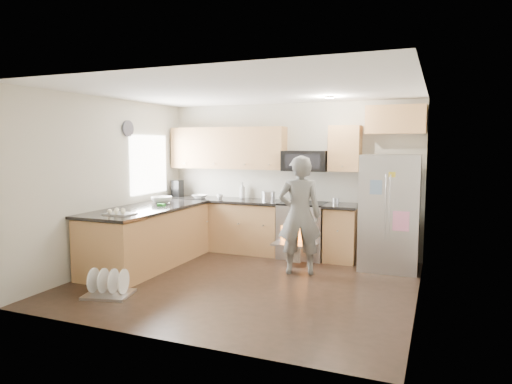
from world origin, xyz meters
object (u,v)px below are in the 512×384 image
at_px(stove_range, 303,217).
at_px(person, 299,215).
at_px(refrigerator, 390,213).
at_px(dish_rack, 109,288).

height_order(stove_range, person, stove_range).
bearing_deg(refrigerator, person, -149.75).
distance_m(stove_range, refrigerator, 1.45).
relative_size(stove_range, person, 1.03).
bearing_deg(dish_rack, person, 43.96).
bearing_deg(stove_range, refrigerator, -9.70).
height_order(person, dish_rack, person).
xyz_separation_m(refrigerator, dish_rack, (-3.13, -2.59, -0.78)).
bearing_deg(stove_range, dish_rack, -121.17).
bearing_deg(dish_rack, refrigerator, 39.57).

